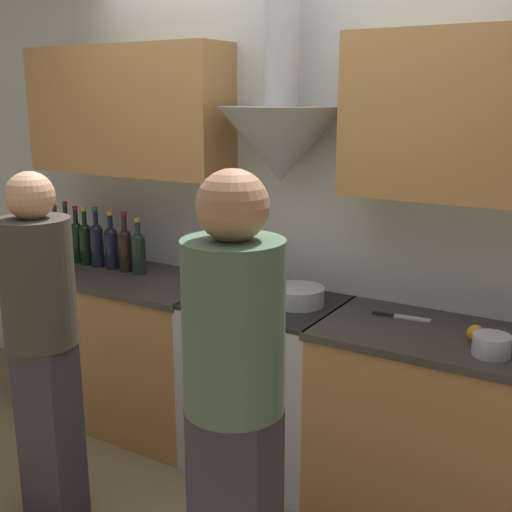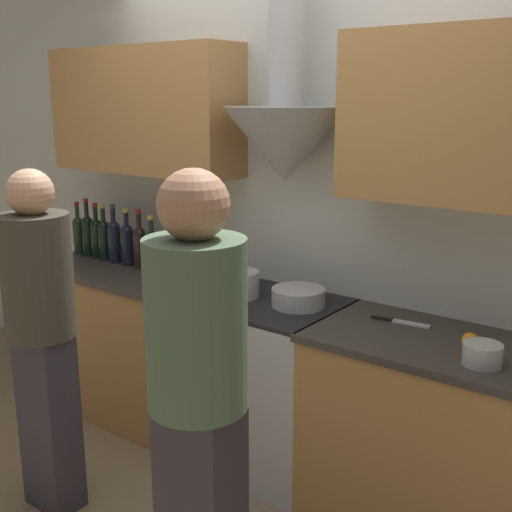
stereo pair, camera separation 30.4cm
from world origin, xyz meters
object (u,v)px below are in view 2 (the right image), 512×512
(wine_bottle_1, at_px, (88,233))
(wine_bottle_6, at_px, (140,245))
(wine_bottle_5, at_px, (127,242))
(mixing_bowl, at_px, (298,297))
(person_foreground_left, at_px, (42,328))
(person_foreground_right, at_px, (198,403))
(saucepan, at_px, (482,354))
(wine_bottle_2, at_px, (97,236))
(wine_bottle_0, at_px, (78,233))
(wine_bottle_3, at_px, (104,238))
(stock_pot, at_px, (240,284))
(wine_bottle_4, at_px, (114,239))
(wine_bottle_7, at_px, (152,248))
(stove_range, at_px, (268,383))
(orange_fruit, at_px, (470,341))

(wine_bottle_1, xyz_separation_m, wine_bottle_6, (0.48, -0.01, -0.01))
(wine_bottle_5, height_order, mixing_bowl, wine_bottle_5)
(person_foreground_left, xyz_separation_m, person_foreground_right, (1.11, -0.20, 0.06))
(wine_bottle_6, distance_m, saucepan, 2.09)
(wine_bottle_2, xyz_separation_m, wine_bottle_5, (0.29, -0.00, -0.00))
(wine_bottle_0, height_order, wine_bottle_5, wine_bottle_5)
(wine_bottle_3, distance_m, stock_pot, 1.13)
(wine_bottle_4, xyz_separation_m, person_foreground_left, (0.60, -0.94, -0.16))
(saucepan, bearing_deg, wine_bottle_6, 174.61)
(wine_bottle_7, relative_size, mixing_bowl, 1.25)
(stove_range, bearing_deg, person_foreground_left, -123.51)
(wine_bottle_4, bearing_deg, person_foreground_right, -33.66)
(wine_bottle_1, height_order, wine_bottle_7, wine_bottle_1)
(wine_bottle_3, bearing_deg, wine_bottle_7, -0.08)
(wine_bottle_4, bearing_deg, wine_bottle_2, 175.78)
(person_foreground_right, bearing_deg, mixing_bowl, 107.87)
(wine_bottle_1, xyz_separation_m, wine_bottle_2, (0.08, 0.00, -0.01))
(wine_bottle_0, bearing_deg, stove_range, -2.24)
(wine_bottle_0, relative_size, wine_bottle_4, 0.94)
(wine_bottle_0, distance_m, wine_bottle_6, 0.57)
(stove_range, xyz_separation_m, wine_bottle_2, (-1.37, 0.06, 0.58))
(stock_pot, height_order, orange_fruit, stock_pot)
(person_foreground_left, bearing_deg, wine_bottle_7, 106.49)
(wine_bottle_1, bearing_deg, mixing_bowl, -1.28)
(stock_pot, relative_size, person_foreground_right, 0.12)
(wine_bottle_3, height_order, orange_fruit, wine_bottle_3)
(wine_bottle_1, height_order, wine_bottle_3, wine_bottle_1)
(orange_fruit, xyz_separation_m, person_foreground_right, (-0.49, -1.07, 0.01))
(stove_range, relative_size, wine_bottle_7, 2.76)
(wine_bottle_7, xyz_separation_m, mixing_bowl, (1.03, -0.03, -0.09))
(wine_bottle_0, relative_size, wine_bottle_6, 0.96)
(wine_bottle_0, bearing_deg, wine_bottle_6, -0.57)
(wine_bottle_2, xyz_separation_m, wine_bottle_6, (0.40, -0.01, -0.00))
(wine_bottle_6, height_order, mixing_bowl, wine_bottle_6)
(wine_bottle_2, distance_m, wine_bottle_7, 0.50)
(wine_bottle_5, distance_m, orange_fruit, 2.10)
(stock_pot, distance_m, mixing_bowl, 0.33)
(stove_range, height_order, orange_fruit, orange_fruit)
(wine_bottle_2, relative_size, wine_bottle_4, 0.97)
(mixing_bowl, distance_m, saucepan, 0.95)
(wine_bottle_0, bearing_deg, wine_bottle_3, -2.18)
(wine_bottle_4, bearing_deg, person_foreground_left, -57.48)
(wine_bottle_5, distance_m, person_foreground_right, 1.98)
(mixing_bowl, distance_m, person_foreground_right, 1.17)
(wine_bottle_2, relative_size, mixing_bowl, 1.34)
(wine_bottle_3, bearing_deg, wine_bottle_0, 177.82)
(wine_bottle_6, distance_m, person_foreground_left, 1.03)
(mixing_bowl, bearing_deg, wine_bottle_5, 178.47)
(wine_bottle_5, bearing_deg, wine_bottle_0, 179.68)
(wine_bottle_2, relative_size, person_foreground_left, 0.22)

